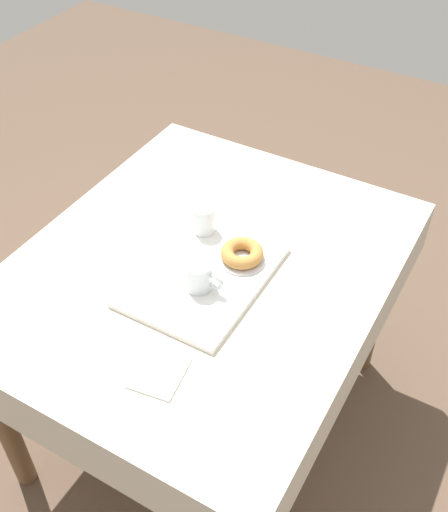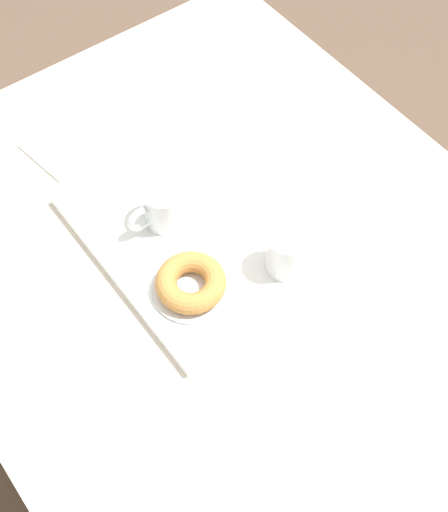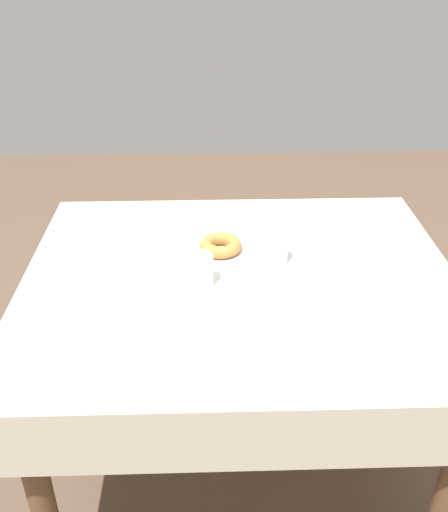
# 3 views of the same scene
# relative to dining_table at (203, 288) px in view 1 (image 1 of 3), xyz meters

# --- Properties ---
(ground_plane) EXTENTS (6.00, 6.00, 0.00)m
(ground_plane) POSITION_rel_dining_table_xyz_m (0.00, 0.00, -0.67)
(ground_plane) COLOR brown
(dining_table) EXTENTS (1.20, 0.99, 0.77)m
(dining_table) POSITION_rel_dining_table_xyz_m (0.00, 0.00, 0.00)
(dining_table) COLOR beige
(dining_table) RESTS_ON ground
(serving_tray) EXTENTS (0.44, 0.32, 0.02)m
(serving_tray) POSITION_rel_dining_table_xyz_m (0.05, 0.03, 0.11)
(serving_tray) COLOR white
(serving_tray) RESTS_ON dining_table
(tea_mug_left) EXTENTS (0.07, 0.11, 0.08)m
(tea_mug_left) POSITION_rel_dining_table_xyz_m (0.10, 0.05, 0.15)
(tea_mug_left) COLOR white
(tea_mug_left) RESTS_ON serving_tray
(water_glass_near) EXTENTS (0.07, 0.07, 0.09)m
(water_glass_near) POSITION_rel_dining_table_xyz_m (-0.11, -0.06, 0.16)
(water_glass_near) COLOR white
(water_glass_near) RESTS_ON serving_tray
(donut_plate_left) EXTENTS (0.14, 0.14, 0.01)m
(donut_plate_left) POSITION_rel_dining_table_xyz_m (-0.05, 0.10, 0.12)
(donut_plate_left) COLOR silver
(donut_plate_left) RESTS_ON serving_tray
(sugar_donut_left) EXTENTS (0.12, 0.12, 0.04)m
(sugar_donut_left) POSITION_rel_dining_table_xyz_m (-0.05, 0.10, 0.14)
(sugar_donut_left) COLOR #BC7F3D
(sugar_donut_left) RESTS_ON donut_plate_left
(paper_napkin) EXTENTS (0.15, 0.13, 0.01)m
(paper_napkin) POSITION_rel_dining_table_xyz_m (0.38, 0.11, 0.10)
(paper_napkin) COLOR white
(paper_napkin) RESTS_ON dining_table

